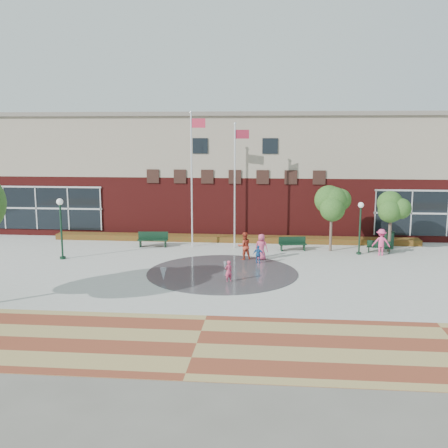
# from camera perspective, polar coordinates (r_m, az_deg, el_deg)

# --- Properties ---
(ground) EXTENTS (120.00, 120.00, 0.00)m
(ground) POSITION_cam_1_polar(r_m,az_deg,el_deg) (26.41, -0.81, -7.05)
(ground) COLOR #666056
(ground) RESTS_ON ground
(plaza_concrete) EXTENTS (46.00, 18.00, 0.01)m
(plaza_concrete) POSITION_cam_1_polar(r_m,az_deg,el_deg) (30.24, 0.00, -4.85)
(plaza_concrete) COLOR #A8A8A0
(plaza_concrete) RESTS_ON ground
(paver_band) EXTENTS (46.00, 6.00, 0.01)m
(paver_band) POSITION_cam_1_polar(r_m,az_deg,el_deg) (19.87, -3.00, -12.87)
(paver_band) COLOR brown
(paver_band) RESTS_ON ground
(splash_pad) EXTENTS (8.40, 8.40, 0.01)m
(splash_pad) POSITION_cam_1_polar(r_m,az_deg,el_deg) (29.28, -0.18, -5.35)
(splash_pad) COLOR #383A3D
(splash_pad) RESTS_ON ground
(library_building) EXTENTS (44.40, 10.40, 9.20)m
(library_building) POSITION_cam_1_polar(r_m,az_deg,el_deg) (42.80, 1.67, 5.77)
(library_building) COLOR #571413
(library_building) RESTS_ON ground
(flower_bed) EXTENTS (26.00, 1.20, 0.40)m
(flower_bed) POSITION_cam_1_polar(r_m,az_deg,el_deg) (37.62, 1.07, -1.94)
(flower_bed) COLOR maroon
(flower_bed) RESTS_ON ground
(flagpole_left) EXTENTS (1.06, 0.26, 9.14)m
(flagpole_left) POSITION_cam_1_polar(r_m,az_deg,el_deg) (35.34, -3.47, 5.63)
(flagpole_left) COLOR white
(flagpole_left) RESTS_ON ground
(flagpole_right) EXTENTS (1.01, 0.34, 8.39)m
(flagpole_right) POSITION_cam_1_polar(r_m,az_deg,el_deg) (34.98, 1.26, 4.94)
(flagpole_right) COLOR white
(flagpole_right) RESTS_ON ground
(lamp_left) EXTENTS (0.40, 0.40, 3.78)m
(lamp_left) POSITION_cam_1_polar(r_m,az_deg,el_deg) (33.49, -17.34, 0.24)
(lamp_left) COLOR #13301F
(lamp_left) RESTS_ON ground
(lamp_right) EXTENTS (0.36, 0.36, 3.39)m
(lamp_right) POSITION_cam_1_polar(r_m,az_deg,el_deg) (34.36, 14.60, 0.19)
(lamp_right) COLOR #13301F
(lamp_right) RESTS_ON ground
(bench_left) EXTENTS (2.09, 0.73, 1.03)m
(bench_left) POSITION_cam_1_polar(r_m,az_deg,el_deg) (36.12, -7.75, -1.98)
(bench_left) COLOR #13301F
(bench_left) RESTS_ON ground
(bench_mid) EXTENTS (1.87, 0.81, 0.91)m
(bench_mid) POSITION_cam_1_polar(r_m,az_deg,el_deg) (34.96, 7.48, -2.44)
(bench_mid) COLOR #13301F
(bench_mid) RESTS_ON ground
(bench_right) EXTENTS (1.59, 0.79, 0.77)m
(bench_right) POSITION_cam_1_polar(r_m,az_deg,el_deg) (35.50, 16.51, -2.65)
(bench_right) COLOR #13301F
(bench_right) RESTS_ON ground
(trash_can) EXTENTS (0.73, 0.73, 1.19)m
(trash_can) POSITION_cam_1_polar(r_m,az_deg,el_deg) (36.90, 17.49, -1.67)
(trash_can) COLOR #13301F
(trash_can) RESTS_ON ground
(tree_mid) EXTENTS (2.49, 2.49, 4.20)m
(tree_mid) POSITION_cam_1_polar(r_m,az_deg,el_deg) (34.78, 11.65, 2.00)
(tree_mid) COLOR #4C3A30
(tree_mid) RESTS_ON ground
(tree_small_right) EXTENTS (2.30, 2.30, 3.94)m
(tree_small_right) POSITION_cam_1_polar(r_m,az_deg,el_deg) (35.62, 17.73, 1.62)
(tree_small_right) COLOR #4C3A30
(tree_small_right) RESTS_ON ground
(water_jet_a) EXTENTS (0.35, 0.35, 0.67)m
(water_jet_a) POSITION_cam_1_polar(r_m,az_deg,el_deg) (27.92, -6.60, -6.18)
(water_jet_a) COLOR white
(water_jet_a) RESTS_ON ground
(water_jet_b) EXTENTS (0.18, 0.18, 0.41)m
(water_jet_b) POSITION_cam_1_polar(r_m,az_deg,el_deg) (30.09, 0.10, -4.94)
(water_jet_b) COLOR white
(water_jet_b) RESTS_ON ground
(child_splash) EXTENTS (0.51, 0.47, 1.16)m
(child_splash) POSITION_cam_1_polar(r_m,az_deg,el_deg) (27.37, 0.50, -5.18)
(child_splash) COLOR #CE3C5E
(child_splash) RESTS_ON ground
(adult_red) EXTENTS (1.02, 0.93, 1.72)m
(adult_red) POSITION_cam_1_polar(r_m,az_deg,el_deg) (32.11, 2.22, -2.42)
(adult_red) COLOR #B93B26
(adult_red) RESTS_ON ground
(adult_pink) EXTENTS (0.90, 0.72, 1.62)m
(adult_pink) POSITION_cam_1_polar(r_m,az_deg,el_deg) (32.15, 4.09, -2.52)
(adult_pink) COLOR #CD4367
(adult_pink) RESTS_ON ground
(child_blue) EXTENTS (0.70, 0.40, 1.13)m
(child_blue) POSITION_cam_1_polar(r_m,az_deg,el_deg) (31.22, 3.75, -3.35)
(child_blue) COLOR #225FA5
(child_blue) RESTS_ON ground
(person_bench) EXTENTS (1.16, 0.75, 1.71)m
(person_bench) POSITION_cam_1_polar(r_m,az_deg,el_deg) (34.70, 16.74, -1.92)
(person_bench) COLOR #EC437F
(person_bench) RESTS_ON ground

